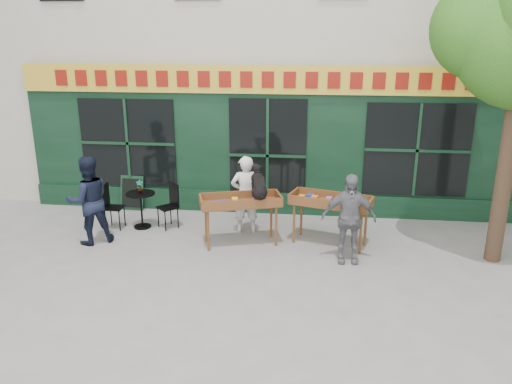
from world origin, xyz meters
The scene contains 12 objects.
ground centered at (0.00, 0.00, 0.00)m, with size 80.00×80.00×0.00m, color slate.
book_cart_center centered at (-0.33, 0.47, 0.82)m, with size 1.62×1.04×0.99m.
dog centered at (0.02, 0.42, 1.29)m, with size 0.34×0.60×0.60m, color black, non-canonical shape.
woman centered at (-0.33, 1.12, 0.80)m, with size 0.59×0.38×1.61m, color silver.
book_cart_right centered at (1.37, 0.67, 0.82)m, with size 1.62×1.03×0.99m.
man_right centered at (1.67, -0.08, 0.81)m, with size 0.95×0.40×1.63m, color slate.
bistro_table centered at (-2.53, 1.09, 0.54)m, with size 0.60×0.60×0.76m.
bistro_chair_left centered at (-3.17, 0.98, 0.56)m, with size 0.37×0.37×0.95m.
bistro_chair_right centered at (-1.92, 1.20, 0.56)m, with size 0.51×0.51×0.95m.
potted_plant centered at (-2.53, 1.09, 0.90)m, with size 0.14×0.10×0.27m, color gray.
man_left centered at (-3.23, 0.19, 0.86)m, with size 0.84×0.65×1.73m, color black.
chalkboard centered at (-3.15, 2.19, 0.40)m, with size 0.57×0.23×0.79m.
Camera 1 is at (1.04, -8.43, 3.84)m, focal length 35.00 mm.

